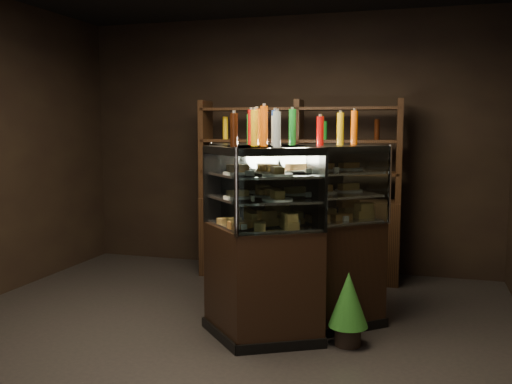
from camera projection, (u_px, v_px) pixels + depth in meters
ground at (212, 338)px, 4.62m from camera, size 5.00×5.00×0.00m
room_shell at (210, 96)px, 4.40m from camera, size 5.02×5.02×3.01m
display_case at (278, 266)px, 4.89m from camera, size 1.73×1.60×1.56m
food_display at (279, 189)px, 4.81m from camera, size 1.25×1.23×0.47m
bottles_top at (279, 128)px, 4.76m from camera, size 1.08×1.09×0.30m
potted_conifer at (348, 298)px, 4.43m from camera, size 0.31×0.31×0.66m
back_shelving at (298, 224)px, 6.43m from camera, size 2.25×0.56×2.00m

